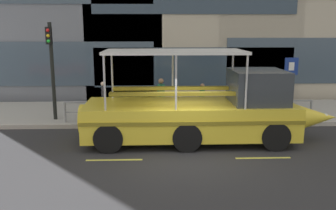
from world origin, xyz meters
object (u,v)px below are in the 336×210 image
at_px(traffic_light_pole, 51,62).
at_px(pedestrian_mid_left, 202,97).
at_px(parking_sign, 290,77).
at_px(duck_tour_boat, 205,112).
at_px(pedestrian_mid_right, 161,94).
at_px(pedestrian_near_stern, 103,95).
at_px(pedestrian_near_bow, 264,94).

xyz_separation_m(traffic_light_pole, pedestrian_mid_left, (6.52, 0.22, -1.61)).
bearing_deg(parking_sign, duck_tour_boat, -145.47).
distance_m(pedestrian_mid_right, pedestrian_near_stern, 2.73).
height_order(duck_tour_boat, pedestrian_near_stern, duck_tour_boat).
height_order(traffic_light_pole, pedestrian_mid_left, traffic_light_pole).
xyz_separation_m(duck_tour_boat, pedestrian_mid_right, (-1.56, 3.10, 0.13)).
relative_size(parking_sign, duck_tour_boat, 0.28).
distance_m(parking_sign, pedestrian_mid_left, 4.00).
distance_m(pedestrian_near_bow, pedestrian_mid_left, 2.94).
xyz_separation_m(duck_tour_boat, pedestrian_near_bow, (3.21, 3.37, 0.05)).
height_order(parking_sign, duck_tour_boat, duck_tour_boat).
distance_m(pedestrian_near_bow, pedestrian_mid_right, 4.77).
bearing_deg(traffic_light_pole, pedestrian_near_stern, 24.31).
bearing_deg(pedestrian_mid_left, traffic_light_pole, -178.05).
bearing_deg(traffic_light_pole, parking_sign, 0.43).
bearing_deg(parking_sign, pedestrian_near_bow, 153.50).
xyz_separation_m(parking_sign, pedestrian_mid_left, (-3.90, 0.14, -0.90)).
xyz_separation_m(parking_sign, pedestrian_near_stern, (-8.40, 0.83, -0.89)).
xyz_separation_m(traffic_light_pole, duck_tour_boat, (6.23, -2.80, -1.60)).
height_order(parking_sign, pedestrian_mid_right, parking_sign).
xyz_separation_m(parking_sign, duck_tour_boat, (-4.18, -2.88, -0.89)).
relative_size(pedestrian_near_bow, pedestrian_mid_left, 1.07).
relative_size(traffic_light_pole, duck_tour_boat, 0.44).
bearing_deg(parking_sign, pedestrian_mid_right, 177.81).
bearing_deg(pedestrian_near_stern, pedestrian_mid_left, -8.74).
xyz_separation_m(traffic_light_pole, pedestrian_mid_right, (4.68, 0.30, -1.47)).
height_order(duck_tour_boat, pedestrian_near_bow, duck_tour_boat).
relative_size(pedestrian_mid_right, pedestrian_near_stern, 1.14).
xyz_separation_m(pedestrian_near_bow, pedestrian_mid_left, (-2.92, -0.34, -0.06)).
relative_size(traffic_light_pole, pedestrian_mid_left, 2.74).
relative_size(duck_tour_boat, pedestrian_mid_left, 6.20).
bearing_deg(pedestrian_near_bow, pedestrian_near_stern, 177.31).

